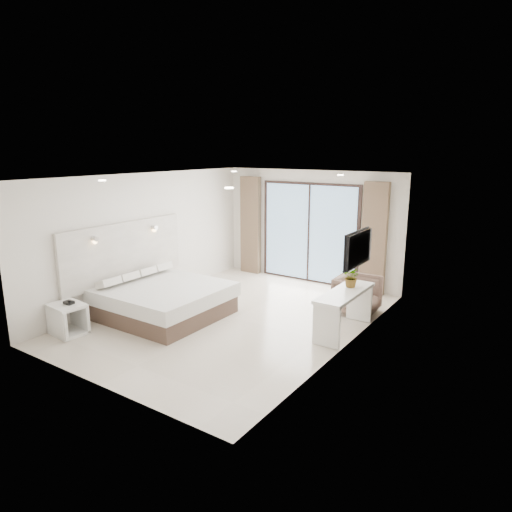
% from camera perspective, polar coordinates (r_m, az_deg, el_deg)
% --- Properties ---
extents(ground, '(6.20, 6.20, 0.00)m').
position_cam_1_polar(ground, '(8.89, -2.79, -7.74)').
color(ground, beige).
rests_on(ground, ground).
extents(room_shell, '(4.62, 6.22, 2.72)m').
position_cam_1_polar(room_shell, '(9.11, -1.32, 3.14)').
color(room_shell, silver).
rests_on(room_shell, ground).
extents(bed, '(2.18, 2.08, 0.75)m').
position_cam_1_polar(bed, '(9.08, -11.51, -5.41)').
color(bed, brown).
rests_on(bed, ground).
extents(nightstand, '(0.65, 0.55, 0.54)m').
position_cam_1_polar(nightstand, '(8.71, -22.45, -7.30)').
color(nightstand, white).
rests_on(nightstand, ground).
extents(phone, '(0.17, 0.13, 0.05)m').
position_cam_1_polar(phone, '(8.61, -22.35, -5.40)').
color(phone, black).
rests_on(phone, nightstand).
extents(console_desk, '(0.50, 1.59, 0.77)m').
position_cam_1_polar(console_desk, '(8.16, 11.00, -5.73)').
color(console_desk, white).
rests_on(console_desk, ground).
extents(plant, '(0.34, 0.38, 0.30)m').
position_cam_1_polar(plant, '(8.31, 11.89, -2.86)').
color(plant, '#33662D').
rests_on(plant, console_desk).
extents(armchair, '(0.78, 0.83, 0.82)m').
position_cam_1_polar(armchair, '(9.25, 12.57, -4.52)').
color(armchair, '#7C6251').
rests_on(armchair, ground).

